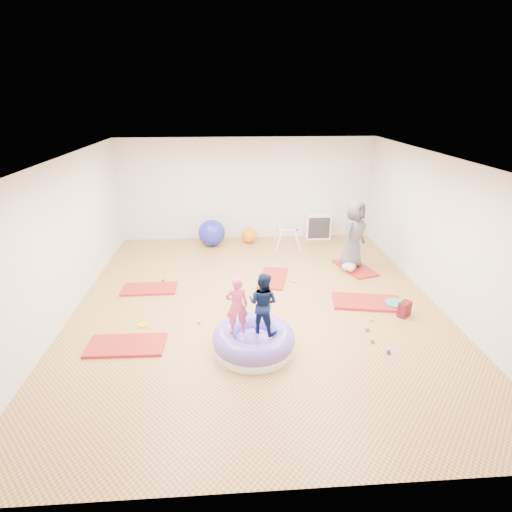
{
  "coord_description": "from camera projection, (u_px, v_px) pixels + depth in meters",
  "views": [
    {
      "loc": [
        -0.49,
        -6.91,
        3.82
      ],
      "look_at": [
        0.0,
        0.3,
        0.9
      ],
      "focal_mm": 28.0,
      "sensor_mm": 36.0,
      "label": 1
    }
  ],
  "objects": [
    {
      "name": "room",
      "position": [
        257.0,
        237.0,
        7.33
      ],
      "size": [
        7.01,
        8.01,
        2.81
      ],
      "color": "tan",
      "rests_on": "ground"
    },
    {
      "name": "gym_mat_front_left",
      "position": [
        126.0,
        345.0,
        6.51
      ],
      "size": [
        1.25,
        0.64,
        0.05
      ],
      "primitive_type": "cube",
      "rotation": [
        0.0,
        0.0,
        -0.02
      ],
      "color": "#A70C1F",
      "rests_on": "ground"
    },
    {
      "name": "gym_mat_mid_left",
      "position": [
        149.0,
        289.0,
        8.42
      ],
      "size": [
        1.13,
        0.57,
        0.05
      ],
      "primitive_type": "cube",
      "rotation": [
        0.0,
        0.0,
        0.01
      ],
      "color": "#A70C1F",
      "rests_on": "ground"
    },
    {
      "name": "gym_mat_center_back",
      "position": [
        273.0,
        278.0,
        8.91
      ],
      "size": [
        0.8,
        1.2,
        0.05
      ],
      "primitive_type": "cube",
      "rotation": [
        0.0,
        0.0,
        1.33
      ],
      "color": "#A70C1F",
      "rests_on": "ground"
    },
    {
      "name": "gym_mat_right",
      "position": [
        367.0,
        302.0,
        7.87
      ],
      "size": [
        1.42,
        0.89,
        0.06
      ],
      "primitive_type": "cube",
      "rotation": [
        0.0,
        0.0,
        -0.18
      ],
      "color": "#A70C1F",
      "rests_on": "ground"
    },
    {
      "name": "gym_mat_rear_right",
      "position": [
        355.0,
        268.0,
        9.43
      ],
      "size": [
        0.88,
        1.25,
        0.05
      ],
      "primitive_type": "cube",
      "rotation": [
        0.0,
        0.0,
        1.87
      ],
      "color": "#A70C1F",
      "rests_on": "ground"
    },
    {
      "name": "inflatable_cushion",
      "position": [
        254.0,
        341.0,
        6.4
      ],
      "size": [
        1.33,
        1.33,
        0.42
      ],
      "rotation": [
        0.0,
        0.0,
        -0.05
      ],
      "color": "white",
      "rests_on": "ground"
    },
    {
      "name": "child_pink",
      "position": [
        237.0,
        303.0,
        6.12
      ],
      "size": [
        0.36,
        0.25,
        0.96
      ],
      "primitive_type": "imported",
      "rotation": [
        0.0,
        0.0,
        3.2
      ],
      "color": "#FF4B84",
      "rests_on": "inflatable_cushion"
    },
    {
      "name": "child_navy",
      "position": [
        263.0,
        300.0,
        6.13
      ],
      "size": [
        0.61,
        0.58,
        1.0
      ],
      "primitive_type": "imported",
      "rotation": [
        0.0,
        0.0,
        2.61
      ],
      "color": "#0C193E",
      "rests_on": "inflatable_cushion"
    },
    {
      "name": "adult_caregiver",
      "position": [
        354.0,
        234.0,
        9.18
      ],
      "size": [
        0.91,
        0.92,
        1.61
      ],
      "primitive_type": "imported",
      "rotation": [
        0.0,
        0.0,
        0.8
      ],
      "color": "#504E57",
      "rests_on": "gym_mat_rear_right"
    },
    {
      "name": "infant",
      "position": [
        349.0,
        267.0,
        9.18
      ],
      "size": [
        0.34,
        0.34,
        0.2
      ],
      "color": "#9EB2DF",
      "rests_on": "gym_mat_rear_right"
    },
    {
      "name": "ball_pit_balls",
      "position": [
        275.0,
        311.0,
        7.52
      ],
      "size": [
        4.16,
        3.77,
        0.07
      ],
      "color": "#1C24A6",
      "rests_on": "ground"
    },
    {
      "name": "exercise_ball_blue",
      "position": [
        212.0,
        233.0,
        10.79
      ],
      "size": [
        0.72,
        0.72,
        0.72
      ],
      "primitive_type": "sphere",
      "color": "#1C24A6",
      "rests_on": "ground"
    },
    {
      "name": "exercise_ball_orange",
      "position": [
        249.0,
        235.0,
        11.06
      ],
      "size": [
        0.42,
        0.42,
        0.42
      ],
      "primitive_type": "sphere",
      "color": "orange",
      "rests_on": "ground"
    },
    {
      "name": "infant_play_gym",
      "position": [
        287.0,
        236.0,
        10.59
      ],
      "size": [
        0.69,
        0.65,
        0.53
      ],
      "rotation": [
        0.0,
        0.0,
        0.08
      ],
      "color": "white",
      "rests_on": "ground"
    },
    {
      "name": "cube_shelf",
      "position": [
        318.0,
        226.0,
        11.36
      ],
      "size": [
        0.71,
        0.35,
        0.71
      ],
      "color": "white",
      "rests_on": "ground"
    },
    {
      "name": "balance_disc",
      "position": [
        395.0,
        304.0,
        7.76
      ],
      "size": [
        0.38,
        0.38,
        0.08
      ],
      "primitive_type": "cylinder",
      "color": "teal",
      "rests_on": "ground"
    },
    {
      "name": "backpack",
      "position": [
        404.0,
        309.0,
        7.38
      ],
      "size": [
        0.29,
        0.28,
        0.29
      ],
      "primitive_type": "cube",
      "rotation": [
        0.0,
        0.0,
        0.68
      ],
      "color": "#A5182C",
      "rests_on": "ground"
    },
    {
      "name": "yellow_toy",
      "position": [
        144.0,
        325.0,
        7.11
      ],
      "size": [
        0.2,
        0.2,
        0.03
      ],
      "primitive_type": "cylinder",
      "color": "#FFBC00",
      "rests_on": "ground"
    }
  ]
}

